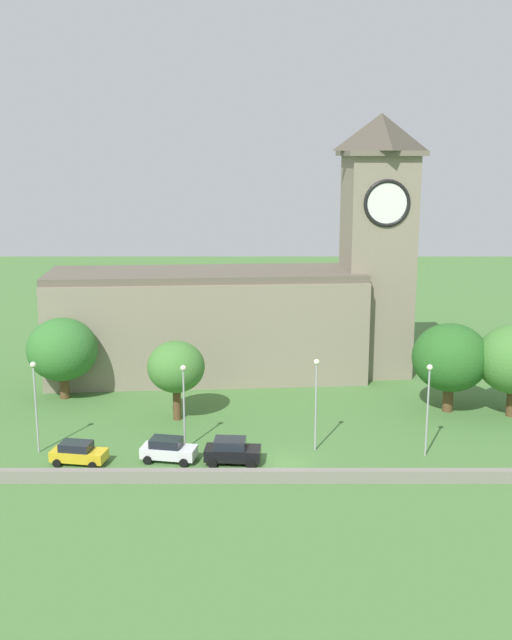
{
  "coord_description": "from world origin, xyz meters",
  "views": [
    {
      "loc": [
        -1.99,
        -51.58,
        22.55
      ],
      "look_at": [
        -1.89,
        9.33,
        8.95
      ],
      "focal_mm": 41.82,
      "sensor_mm": 36.0,
      "label": 1
    }
  ],
  "objects_px": {
    "car_white": "(167,450)",
    "streetlamp_west_end": "(34,393)",
    "streetlamp_east_mid": "(427,395)",
    "tree_riverside_east": "(449,358)",
    "car_yellow": "(77,453)",
    "tree_churchyard": "(175,367)",
    "car_black": "(231,451)",
    "streetlamp_central": "(315,390)",
    "streetlamp_west_mid": "(182,393)",
    "church": "(249,303)",
    "tree_riverside_west": "(61,350)"
  },
  "relations": [
    {
      "from": "car_black",
      "to": "streetlamp_west_end",
      "type": "bearing_deg",
      "value": 172.2
    },
    {
      "from": "tree_riverside_east",
      "to": "tree_churchyard",
      "type": "bearing_deg",
      "value": -174.84
    },
    {
      "from": "car_black",
      "to": "streetlamp_east_mid",
      "type": "distance_m",
      "value": 15.31
    },
    {
      "from": "car_black",
      "to": "tree_riverside_west",
      "type": "relative_size",
      "value": 0.55
    },
    {
      "from": "car_black",
      "to": "streetlamp_central",
      "type": "bearing_deg",
      "value": 21.31
    },
    {
      "from": "car_yellow",
      "to": "tree_churchyard",
      "type": "relative_size",
      "value": 0.61
    },
    {
      "from": "streetlamp_west_mid",
      "to": "tree_churchyard",
      "type": "distance_m",
      "value": 6.79
    },
    {
      "from": "tree_churchyard",
      "to": "streetlamp_central",
      "type": "bearing_deg",
      "value": -30.92
    },
    {
      "from": "streetlamp_west_end",
      "to": "car_yellow",
      "type": "bearing_deg",
      "value": -30.95
    },
    {
      "from": "car_yellow",
      "to": "car_black",
      "type": "relative_size",
      "value": 1.01
    },
    {
      "from": "streetlamp_west_end",
      "to": "tree_churchyard",
      "type": "bearing_deg",
      "value": 36.19
    },
    {
      "from": "car_yellow",
      "to": "tree_churchyard",
      "type": "bearing_deg",
      "value": 56.0
    },
    {
      "from": "streetlamp_west_end",
      "to": "tree_riverside_west",
      "type": "xyz_separation_m",
      "value": [
        -1.26,
        13.09,
        -0.09
      ]
    },
    {
      "from": "streetlamp_east_mid",
      "to": "streetlamp_west_end",
      "type": "bearing_deg",
      "value": 178.74
    },
    {
      "from": "car_white",
      "to": "streetlamp_east_mid",
      "type": "relative_size",
      "value": 0.6
    },
    {
      "from": "car_yellow",
      "to": "tree_churchyard",
      "type": "distance_m",
      "value": 12.04
    },
    {
      "from": "streetlamp_central",
      "to": "tree_riverside_west",
      "type": "xyz_separation_m",
      "value": [
        -22.68,
        12.66,
        -0.14
      ]
    },
    {
      "from": "car_yellow",
      "to": "streetlamp_west_mid",
      "type": "relative_size",
      "value": 0.63
    },
    {
      "from": "streetlamp_central",
      "to": "tree_riverside_west",
      "type": "relative_size",
      "value": 0.95
    },
    {
      "from": "streetlamp_west_end",
      "to": "streetlamp_east_mid",
      "type": "relative_size",
      "value": 1.0
    },
    {
      "from": "car_black",
      "to": "streetlamp_west_mid",
      "type": "relative_size",
      "value": 0.62
    },
    {
      "from": "tree_riverside_west",
      "to": "streetlamp_central",
      "type": "bearing_deg",
      "value": -29.17
    },
    {
      "from": "streetlamp_east_mid",
      "to": "tree_riverside_east",
      "type": "bearing_deg",
      "value": 67.33
    },
    {
      "from": "streetlamp_central",
      "to": "tree_riverside_west",
      "type": "bearing_deg",
      "value": 150.83
    },
    {
      "from": "church",
      "to": "streetlamp_west_end",
      "type": "distance_m",
      "value": 26.67
    },
    {
      "from": "streetlamp_west_mid",
      "to": "streetlamp_east_mid",
      "type": "height_order",
      "value": "streetlamp_east_mid"
    },
    {
      "from": "car_yellow",
      "to": "streetlamp_west_end",
      "type": "height_order",
      "value": "streetlamp_west_end"
    },
    {
      "from": "car_white",
      "to": "streetlamp_west_end",
      "type": "bearing_deg",
      "value": 170.88
    },
    {
      "from": "car_white",
      "to": "streetlamp_west_end",
      "type": "height_order",
      "value": "streetlamp_west_end"
    },
    {
      "from": "car_white",
      "to": "car_black",
      "type": "bearing_deg",
      "value": -4.97
    },
    {
      "from": "car_black",
      "to": "streetlamp_central",
      "type": "relative_size",
      "value": 0.58
    },
    {
      "from": "tree_riverside_east",
      "to": "car_yellow",
      "type": "bearing_deg",
      "value": -159.09
    },
    {
      "from": "streetlamp_west_mid",
      "to": "tree_riverside_east",
      "type": "xyz_separation_m",
      "value": [
        22.75,
        8.84,
        0.39
      ]
    },
    {
      "from": "car_yellow",
      "to": "tree_riverside_west",
      "type": "bearing_deg",
      "value": 107.65
    },
    {
      "from": "tree_churchyard",
      "to": "car_black",
      "type": "bearing_deg",
      "value": -61.6
    },
    {
      "from": "streetlamp_west_end",
      "to": "tree_riverside_east",
      "type": "xyz_separation_m",
      "value": [
        34.01,
        9.47,
        0.13
      ]
    },
    {
      "from": "church",
      "to": "tree_riverside_west",
      "type": "height_order",
      "value": "church"
    },
    {
      "from": "streetlamp_west_end",
      "to": "streetlamp_central",
      "type": "xyz_separation_m",
      "value": [
        21.42,
        0.43,
        0.05
      ]
    },
    {
      "from": "church",
      "to": "streetlamp_central",
      "type": "xyz_separation_m",
      "value": [
        5.17,
        -20.54,
        -2.67
      ]
    },
    {
      "from": "streetlamp_west_end",
      "to": "streetlamp_west_mid",
      "type": "bearing_deg",
      "value": 3.19
    },
    {
      "from": "car_black",
      "to": "streetlamp_west_end",
      "type": "distance_m",
      "value": 15.65
    },
    {
      "from": "car_yellow",
      "to": "streetlamp_west_end",
      "type": "relative_size",
      "value": 0.59
    },
    {
      "from": "streetlamp_east_mid",
      "to": "church",
      "type": "bearing_deg",
      "value": 122.03
    },
    {
      "from": "church",
      "to": "car_white",
      "type": "height_order",
      "value": "church"
    },
    {
      "from": "streetlamp_central",
      "to": "tree_churchyard",
      "type": "height_order",
      "value": "streetlamp_central"
    },
    {
      "from": "car_black",
      "to": "streetlamp_east_mid",
      "type": "relative_size",
      "value": 0.59
    },
    {
      "from": "church",
      "to": "car_yellow",
      "type": "distance_m",
      "value": 27.2
    },
    {
      "from": "streetlamp_central",
      "to": "tree_riverside_west",
      "type": "distance_m",
      "value": 25.98
    },
    {
      "from": "church",
      "to": "car_white",
      "type": "bearing_deg",
      "value": -104.91
    },
    {
      "from": "church",
      "to": "car_yellow",
      "type": "bearing_deg",
      "value": -118.68
    }
  ]
}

